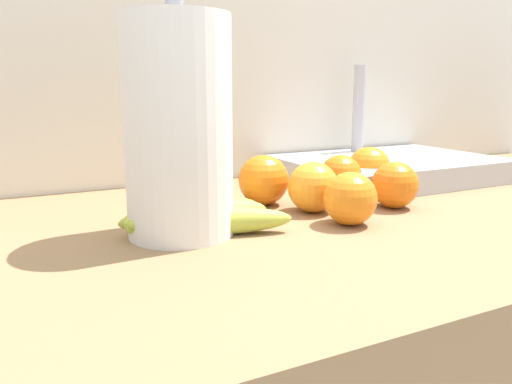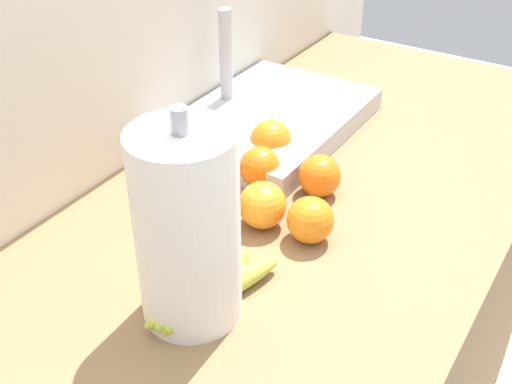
{
  "view_description": "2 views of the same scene",
  "coord_description": "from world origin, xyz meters",
  "px_view_note": "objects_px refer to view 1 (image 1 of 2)",
  "views": [
    {
      "loc": [
        -0.41,
        -0.55,
        1.05
      ],
      "look_at": [
        -0.13,
        0.01,
        0.91
      ],
      "focal_mm": 34.87,
      "sensor_mm": 36.0,
      "label": 1
    },
    {
      "loc": [
        -0.7,
        -0.39,
        1.45
      ],
      "look_at": [
        -0.07,
        0.01,
        0.96
      ],
      "focal_mm": 45.55,
      "sensor_mm": 36.0,
      "label": 2
    }
  ],
  "objects_px": {
    "banana_bunch": "(194,214)",
    "orange_front": "(264,180)",
    "orange_right": "(395,185)",
    "sink_basin": "(388,167)",
    "orange_back_right": "(313,187)",
    "paper_towel_roll": "(178,128)",
    "orange_center": "(340,176)",
    "orange_back_left": "(350,199)",
    "orange_far_right": "(369,168)"
  },
  "relations": [
    {
      "from": "orange_back_right",
      "to": "orange_back_left",
      "type": "xyz_separation_m",
      "value": [
        0.01,
        -0.08,
        -0.0
      ]
    },
    {
      "from": "orange_center",
      "to": "orange_front",
      "type": "distance_m",
      "value": 0.13
    },
    {
      "from": "orange_center",
      "to": "orange_back_left",
      "type": "distance_m",
      "value": 0.16
    },
    {
      "from": "orange_right",
      "to": "orange_far_right",
      "type": "height_order",
      "value": "orange_far_right"
    },
    {
      "from": "orange_center",
      "to": "sink_basin",
      "type": "relative_size",
      "value": 0.17
    },
    {
      "from": "orange_right",
      "to": "orange_back_left",
      "type": "xyz_separation_m",
      "value": [
        -0.11,
        -0.04,
        0.0
      ]
    },
    {
      "from": "orange_back_right",
      "to": "orange_front",
      "type": "distance_m",
      "value": 0.08
    },
    {
      "from": "paper_towel_roll",
      "to": "sink_basin",
      "type": "xyz_separation_m",
      "value": [
        0.46,
        0.17,
        -0.1
      ]
    },
    {
      "from": "orange_front",
      "to": "paper_towel_roll",
      "type": "height_order",
      "value": "paper_towel_roll"
    },
    {
      "from": "orange_right",
      "to": "paper_towel_roll",
      "type": "xyz_separation_m",
      "value": [
        -0.32,
        0.01,
        0.09
      ]
    },
    {
      "from": "banana_bunch",
      "to": "paper_towel_roll",
      "type": "bearing_deg",
      "value": -147.43
    },
    {
      "from": "orange_back_right",
      "to": "sink_basin",
      "type": "bearing_deg",
      "value": 29.14
    },
    {
      "from": "banana_bunch",
      "to": "orange_center",
      "type": "bearing_deg",
      "value": 14.16
    },
    {
      "from": "paper_towel_roll",
      "to": "banana_bunch",
      "type": "bearing_deg",
      "value": 32.57
    },
    {
      "from": "banana_bunch",
      "to": "sink_basin",
      "type": "relative_size",
      "value": 0.53
    },
    {
      "from": "orange_far_right",
      "to": "paper_towel_roll",
      "type": "height_order",
      "value": "paper_towel_roll"
    },
    {
      "from": "orange_center",
      "to": "orange_back_right",
      "type": "bearing_deg",
      "value": -146.06
    },
    {
      "from": "orange_front",
      "to": "orange_right",
      "type": "bearing_deg",
      "value": -32.21
    },
    {
      "from": "banana_bunch",
      "to": "orange_front",
      "type": "distance_m",
      "value": 0.16
    },
    {
      "from": "orange_back_right",
      "to": "orange_front",
      "type": "bearing_deg",
      "value": 121.45
    },
    {
      "from": "banana_bunch",
      "to": "orange_center",
      "type": "relative_size",
      "value": 3.06
    },
    {
      "from": "orange_back_right",
      "to": "orange_right",
      "type": "height_order",
      "value": "orange_back_right"
    },
    {
      "from": "paper_towel_roll",
      "to": "orange_far_right",
      "type": "bearing_deg",
      "value": 16.34
    },
    {
      "from": "orange_front",
      "to": "orange_center",
      "type": "bearing_deg",
      "value": -3.17
    },
    {
      "from": "orange_back_left",
      "to": "sink_basin",
      "type": "distance_m",
      "value": 0.34
    },
    {
      "from": "orange_front",
      "to": "orange_back_left",
      "type": "bearing_deg",
      "value": -71.36
    },
    {
      "from": "orange_front",
      "to": "sink_basin",
      "type": "relative_size",
      "value": 0.19
    },
    {
      "from": "orange_back_right",
      "to": "paper_towel_roll",
      "type": "bearing_deg",
      "value": -174.31
    },
    {
      "from": "orange_far_right",
      "to": "orange_right",
      "type": "bearing_deg",
      "value": -113.02
    },
    {
      "from": "orange_right",
      "to": "sink_basin",
      "type": "height_order",
      "value": "sink_basin"
    },
    {
      "from": "orange_far_right",
      "to": "orange_center",
      "type": "bearing_deg",
      "value": -161.21
    },
    {
      "from": "orange_right",
      "to": "orange_back_left",
      "type": "relative_size",
      "value": 0.99
    },
    {
      "from": "banana_bunch",
      "to": "orange_back_right",
      "type": "distance_m",
      "value": 0.18
    },
    {
      "from": "orange_center",
      "to": "orange_front",
      "type": "height_order",
      "value": "orange_front"
    },
    {
      "from": "orange_center",
      "to": "orange_far_right",
      "type": "xyz_separation_m",
      "value": [
        0.08,
        0.03,
        0.0
      ]
    },
    {
      "from": "orange_center",
      "to": "orange_far_right",
      "type": "distance_m",
      "value": 0.08
    },
    {
      "from": "orange_back_right",
      "to": "paper_towel_roll",
      "type": "height_order",
      "value": "paper_towel_roll"
    },
    {
      "from": "orange_back_right",
      "to": "orange_center",
      "type": "height_order",
      "value": "orange_back_right"
    },
    {
      "from": "banana_bunch",
      "to": "orange_front",
      "type": "height_order",
      "value": "orange_front"
    },
    {
      "from": "banana_bunch",
      "to": "paper_towel_roll",
      "type": "height_order",
      "value": "paper_towel_roll"
    },
    {
      "from": "orange_right",
      "to": "sink_basin",
      "type": "distance_m",
      "value": 0.23
    },
    {
      "from": "orange_back_right",
      "to": "orange_front",
      "type": "height_order",
      "value": "orange_front"
    },
    {
      "from": "orange_back_right",
      "to": "sink_basin",
      "type": "height_order",
      "value": "sink_basin"
    },
    {
      "from": "orange_right",
      "to": "orange_front",
      "type": "height_order",
      "value": "orange_front"
    },
    {
      "from": "orange_front",
      "to": "orange_far_right",
      "type": "bearing_deg",
      "value": 5.2
    },
    {
      "from": "orange_far_right",
      "to": "banana_bunch",
      "type": "bearing_deg",
      "value": -164.77
    },
    {
      "from": "orange_right",
      "to": "orange_far_right",
      "type": "xyz_separation_m",
      "value": [
        0.05,
        0.12,
        0.0
      ]
    },
    {
      "from": "orange_back_right",
      "to": "paper_towel_roll",
      "type": "relative_size",
      "value": 0.25
    },
    {
      "from": "banana_bunch",
      "to": "orange_right",
      "type": "relative_size",
      "value": 3.05
    },
    {
      "from": "orange_far_right",
      "to": "sink_basin",
      "type": "xyz_separation_m",
      "value": [
        0.09,
        0.06,
        -0.01
      ]
    }
  ]
}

